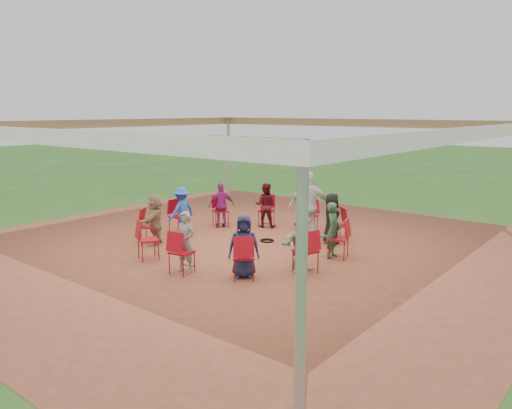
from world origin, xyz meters
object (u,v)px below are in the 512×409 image
Objects in this scene: chair_6 at (179,216)px; person_seated_8 at (244,246)px; person_seated_2 at (331,218)px; standing_person at (309,206)px; chair_4 at (266,211)px; chair_3 at (308,216)px; chair_5 at (221,211)px; chair_1 at (338,239)px; person_seated_1 at (333,230)px; laptop at (297,241)px; person_seated_5 at (181,210)px; person_seated_4 at (221,205)px; chair_2 at (336,225)px; person_seated_0 at (302,241)px; chair_9 at (182,252)px; chair_7 at (150,227)px; cable_coil at (267,241)px; chair_8 at (148,240)px; person_seated_6 at (155,219)px; chair_10 at (244,257)px; chair_0 at (306,251)px; person_seated_3 at (265,205)px; person_seated_7 at (185,242)px.

person_seated_8 is (3.74, -1.68, 0.18)m from chair_6.
standing_person reaches higher than person_seated_2.
chair_4 is at bearing 30.36° from person_seated_2.
chair_3 is at bearing 163.64° from chair_4.
person_seated_2 reaches higher than chair_5.
standing_person is at bearing 59.18° from person_seated_8.
chair_1 and chair_4 have the same top height.
standing_person is (-1.22, 0.89, 0.26)m from person_seated_1.
chair_6 is 2.44× the size of laptop.
person_seated_5 is (0.12, -0.00, 0.18)m from chair_6.
chair_2 is at bearing 132.23° from person_seated_4.
chair_5 is 1.30m from chair_6.
person_seated_0 is 2.47m from standing_person.
chair_9 is at bearing 115.24° from person_seated_2.
chair_5 is 1.00× the size of chair_7.
person_seated_1 is at bearing 113.85° from chair_5.
chair_4 reaches higher than cable_coil.
person_seated_6 reaches higher than chair_8.
person_seated_2 is at bearing 66.15° from chair_9.
chair_6 and chair_10 have the same top height.
chair_9 is 4.10m from person_seated_2.
chair_0 is 1.30m from chair_1.
chair_4 is at bearing 128.46° from cable_coil.
chair_10 reaches higher than laptop.
standing_person reaches higher than chair_5.
person_seated_8 reaches higher than laptop.
person_seated_2 is (3.76, 1.63, 0.18)m from chair_6.
chair_2 is at bearing 147.27° from chair_4.
chair_7 is 1.00× the size of chair_8.
person_seated_1 is (0.01, 1.24, 0.00)m from person_seated_0.
person_seated_2 is (1.13, 3.94, 0.18)m from chair_9.
chair_2 and chair_7 have the same top height.
person_seated_6 is at bearing 81.82° from person_seated_2.
chair_5 is 1.29m from person_seated_3.
person_seated_7 is at bearing 158.46° from chair_10.
chair_6 is (-4.53, 0.68, 0.00)m from chair_0.
chair_9 is 1.30m from chair_10.
cable_coil is (1.01, -1.23, -0.61)m from person_seated_3.
chair_7 is 3.97m from standing_person.
chair_9 is 4.10m from person_seated_4.
chair_9 is 2.44× the size of laptop.
chair_4 is 4.47m from person_seated_8.
chair_8 is 2.50m from chair_10.
chair_2 is at bearing 65.45° from chair_9.
chair_7 is (-4.18, -1.88, 0.00)m from chair_1.
chair_1 is at bearing 98.18° from chair_6.
chair_4 is 1.97× the size of cable_coil.
person_seated_6 is at bearing 32.73° from person_seated_4.
chair_9 is at bearing 81.82° from chair_4.
person_seated_4 is at bearing 66.15° from chair_1.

